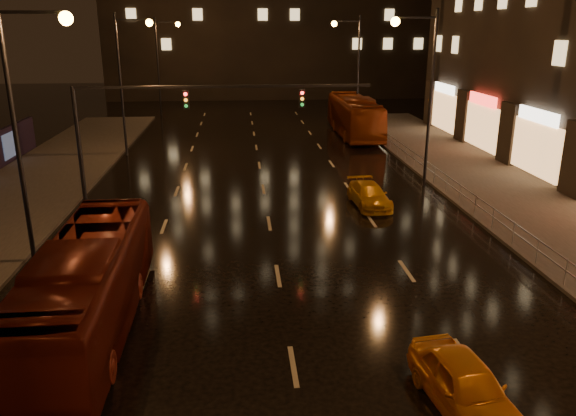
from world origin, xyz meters
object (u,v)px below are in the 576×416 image
Objects in this scene: taxi_near at (465,386)px; bus_curb at (354,116)px; bus_red at (87,287)px; taxi_far at (369,195)px.

bus_curb is at bearing 75.40° from taxi_near.
taxi_far is (11.48, 11.85, -0.90)m from bus_red.
taxi_near is 0.98× the size of taxi_far.
bus_red is at bearing 147.59° from taxi_near.
taxi_near is 16.61m from taxi_far.
taxi_far is (1.41, 16.55, -0.09)m from taxi_near.
bus_red is 2.69× the size of taxi_near.
bus_red is 11.14m from taxi_near.
bus_red is at bearing -137.70° from taxi_far.
taxi_near is at bearing -98.48° from taxi_far.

